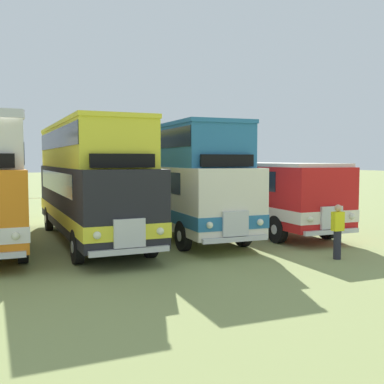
# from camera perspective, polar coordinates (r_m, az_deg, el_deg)

# --- Properties ---
(bus_sixth_in_row) EXTENTS (3.12, 10.83, 4.49)m
(bus_sixth_in_row) POSITION_cam_1_polar(r_m,az_deg,el_deg) (17.98, -12.63, 1.85)
(bus_sixth_in_row) COLOR black
(bus_sixth_in_row) RESTS_ON ground
(bus_seventh_in_row) EXTENTS (2.76, 10.13, 4.49)m
(bus_seventh_in_row) POSITION_cam_1_polar(r_m,az_deg,el_deg) (19.24, -1.57, 2.07)
(bus_seventh_in_row) COLOR silver
(bus_seventh_in_row) RESTS_ON ground
(bus_eighth_in_row) EXTENTS (2.83, 10.00, 2.99)m
(bus_eighth_in_row) POSITION_cam_1_polar(r_m,az_deg,el_deg) (20.82, 8.29, 0.21)
(bus_eighth_in_row) COLOR red
(bus_eighth_in_row) RESTS_ON ground
(marshal_person) EXTENTS (0.36, 0.24, 1.73)m
(marshal_person) POSITION_cam_1_polar(r_m,az_deg,el_deg) (15.15, 17.63, -4.66)
(marshal_person) COLOR #23232D
(marshal_person) RESTS_ON ground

